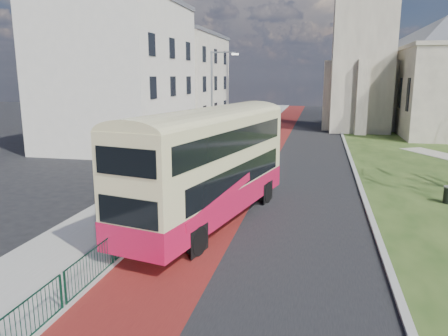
# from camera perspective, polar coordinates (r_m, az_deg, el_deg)

# --- Properties ---
(ground) EXTENTS (160.00, 160.00, 0.00)m
(ground) POSITION_cam_1_polar(r_m,az_deg,el_deg) (16.49, -1.40, -10.51)
(ground) COLOR black
(ground) RESTS_ON ground
(road_carriageway) EXTENTS (9.00, 120.00, 0.01)m
(road_carriageway) POSITION_cam_1_polar(r_m,az_deg,el_deg) (35.43, 8.70, 1.58)
(road_carriageway) COLOR black
(road_carriageway) RESTS_ON ground
(bus_lane) EXTENTS (3.40, 120.00, 0.01)m
(bus_lane) POSITION_cam_1_polar(r_m,az_deg,el_deg) (35.69, 4.37, 1.77)
(bus_lane) COLOR #591414
(bus_lane) RESTS_ON ground
(pavement_west) EXTENTS (4.00, 120.00, 0.12)m
(pavement_west) POSITION_cam_1_polar(r_m,az_deg,el_deg) (36.40, -1.57, 2.08)
(pavement_west) COLOR gray
(pavement_west) RESTS_ON ground
(kerb_west) EXTENTS (0.25, 120.00, 0.13)m
(kerb_west) POSITION_cam_1_polar(r_m,az_deg,el_deg) (35.97, 1.53, 1.97)
(kerb_west) COLOR #999993
(kerb_west) RESTS_ON ground
(kerb_east) EXTENTS (0.25, 80.00, 0.13)m
(kerb_east) POSITION_cam_1_polar(r_m,az_deg,el_deg) (37.40, 15.96, 1.90)
(kerb_east) COLOR #999993
(kerb_east) RESTS_ON ground
(pedestrian_railing) EXTENTS (0.07, 24.00, 1.12)m
(pedestrian_railing) POSITION_cam_1_polar(r_m,az_deg,el_deg) (20.74, -6.72, -4.22)
(pedestrian_railing) COLOR #0C3524
(pedestrian_railing) RESTS_ON ground
(gothic_church) EXTENTS (16.38, 18.00, 40.00)m
(gothic_church) POSITION_cam_1_polar(r_m,az_deg,el_deg) (53.98, 22.99, 18.33)
(gothic_church) COLOR gray
(gothic_church) RESTS_ON ground
(street_block_near) EXTENTS (10.30, 14.30, 13.00)m
(street_block_near) POSITION_cam_1_polar(r_m,az_deg,el_deg) (40.81, -13.55, 11.93)
(street_block_near) COLOR silver
(street_block_near) RESTS_ON ground
(street_block_far) EXTENTS (10.30, 16.30, 11.50)m
(street_block_far) POSITION_cam_1_polar(r_m,az_deg,el_deg) (55.67, -6.24, 11.34)
(street_block_far) COLOR #B7AF9B
(street_block_far) RESTS_ON ground
(streetlamp) EXTENTS (2.13, 0.18, 8.00)m
(streetlamp) POSITION_cam_1_polar(r_m,az_deg,el_deg) (33.80, -1.35, 9.06)
(streetlamp) COLOR gray
(streetlamp) RESTS_ON pavement_west
(bus) EXTENTS (5.08, 11.74, 4.78)m
(bus) POSITION_cam_1_polar(r_m,az_deg,el_deg) (18.67, -1.88, 0.92)
(bus) COLOR #B41038
(bus) RESTS_ON ground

